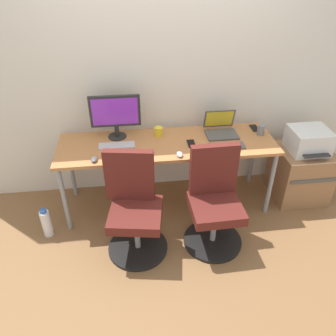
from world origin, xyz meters
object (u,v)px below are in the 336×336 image
Objects in this scene: side_cabinet at (300,173)px; water_bottle_on_floor at (46,223)px; office_chair_right at (214,203)px; open_laptop at (221,128)px; coffee_mug at (159,132)px; printer at (309,140)px; office_chair_left at (134,209)px; desktop_monitor at (115,114)px.

side_cabinet reaches higher than water_bottle_on_floor.
open_laptop reaches higher than office_chair_right.
open_laptop is at bearing -1.38° from coffee_mug.
coffee_mug reaches higher than water_bottle_on_floor.
open_laptop reaches higher than printer.
printer is (1.08, 0.53, 0.26)m from office_chair_right.
water_bottle_on_floor is (-2.62, -0.31, -0.14)m from side_cabinet.
printer is 0.90m from open_laptop.
water_bottle_on_floor is 1.38m from coffee_mug.
office_chair_right is 1.67× the size of side_cabinet.
office_chair_left is 2.35× the size of printer.
office_chair_left is at bearing -80.95° from desktop_monitor.
water_bottle_on_floor is at bearing -144.05° from desktop_monitor.
printer is at bearing -6.23° from desktop_monitor.
office_chair_left is at bearing -163.36° from side_cabinet.
office_chair_left reaches higher than water_bottle_on_floor.
coffee_mug reaches higher than side_cabinet.
side_cabinet is (1.08, 0.53, -0.14)m from office_chair_right.
desktop_monitor is (-1.91, 0.21, 0.30)m from printer.
office_chair_left is 0.85m from coffee_mug.
desktop_monitor reaches higher than office_chair_right.
water_bottle_on_floor is 1.22m from desktop_monitor.
desktop_monitor is at bearing 99.05° from office_chair_left.
open_laptop reaches higher than water_bottle_on_floor.
desktop_monitor reaches higher than office_chair_left.
desktop_monitor is 1.05m from open_laptop.
side_cabinet is at bearing 16.64° from office_chair_left.
office_chair_left is at bearing -142.56° from open_laptop.
office_chair_left reaches higher than printer.
side_cabinet is 2.64m from water_bottle_on_floor.
office_chair_right is 0.90m from coffee_mug.
open_laptop is at bearing 169.26° from side_cabinet.
printer is at bearing 16.62° from office_chair_left.
open_laptop is 0.63m from coffee_mug.
office_chair_right is 1.21m from side_cabinet.
water_bottle_on_floor is (-2.62, -0.31, -0.54)m from printer.
desktop_monitor reaches higher than coffee_mug.
side_cabinet is at bearing -6.87° from coffee_mug.
office_chair_left is at bearing -15.19° from water_bottle_on_floor.
printer is at bearing 26.26° from office_chair_right.
office_chair_left reaches higher than side_cabinet.
side_cabinet is 1.59m from coffee_mug.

